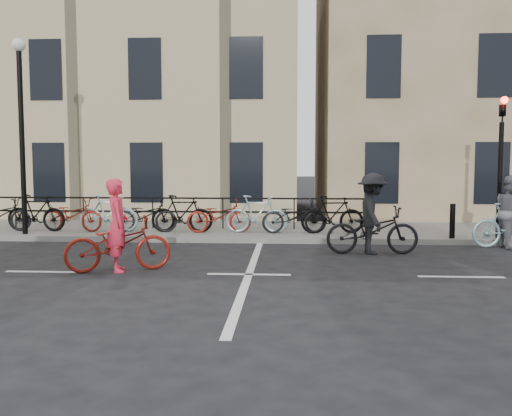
# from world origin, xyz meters

# --- Properties ---
(ground) EXTENTS (120.00, 120.00, 0.00)m
(ground) POSITION_xyz_m (0.00, 0.00, 0.00)
(ground) COLOR black
(ground) RESTS_ON ground
(sidewalk) EXTENTS (46.00, 4.00, 0.15)m
(sidewalk) POSITION_xyz_m (-4.00, 6.00, 0.07)
(sidewalk) COLOR slate
(sidewalk) RESTS_ON ground
(building_east) EXTENTS (14.00, 10.00, 12.00)m
(building_east) POSITION_xyz_m (9.00, 13.00, 6.15)
(building_east) COLOR #8E7B55
(building_east) RESTS_ON sidewalk
(building_west) EXTENTS (20.00, 10.00, 10.00)m
(building_west) POSITION_xyz_m (-9.00, 13.00, 5.15)
(building_west) COLOR tan
(building_west) RESTS_ON sidewalk
(traffic_light) EXTENTS (0.18, 0.30, 3.90)m
(traffic_light) POSITION_xyz_m (6.20, 4.34, 2.45)
(traffic_light) COLOR black
(traffic_light) RESTS_ON sidewalk
(lamp_post) EXTENTS (0.36, 0.36, 5.28)m
(lamp_post) POSITION_xyz_m (-6.50, 4.40, 3.49)
(lamp_post) COLOR black
(lamp_post) RESTS_ON sidewalk
(bollard_east) EXTENTS (0.14, 0.14, 0.90)m
(bollard_east) POSITION_xyz_m (5.00, 4.25, 0.60)
(bollard_east) COLOR black
(bollard_east) RESTS_ON sidewalk
(parked_bikes) EXTENTS (11.45, 1.23, 1.05)m
(parked_bikes) POSITION_xyz_m (-2.82, 5.04, 0.65)
(parked_bikes) COLOR black
(parked_bikes) RESTS_ON sidewalk
(cyclist_pink) EXTENTS (2.18, 1.40, 1.83)m
(cyclist_pink) POSITION_xyz_m (-2.60, 0.18, 0.64)
(cyclist_pink) COLOR maroon
(cyclist_pink) RESTS_ON ground
(cyclist_grey) EXTENTS (1.89, 0.91, 1.81)m
(cyclist_grey) POSITION_xyz_m (6.24, 3.64, 0.73)
(cyclist_grey) COLOR #89ABB3
(cyclist_grey) RESTS_ON ground
(cyclist_dark) EXTENTS (2.15, 1.25, 1.89)m
(cyclist_dark) POSITION_xyz_m (2.69, 2.55, 0.75)
(cyclist_dark) COLOR black
(cyclist_dark) RESTS_ON ground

